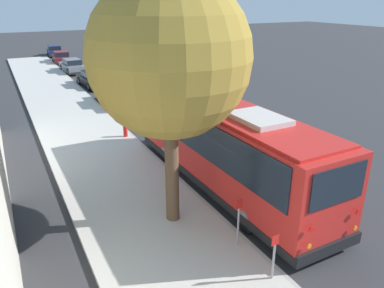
% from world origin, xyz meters
% --- Properties ---
extents(ground_plane, '(160.00, 160.00, 0.00)m').
position_xyz_m(ground_plane, '(0.00, 0.00, 0.00)').
color(ground_plane, '#333335').
extents(sidewalk_slab, '(80.00, 4.36, 0.15)m').
position_xyz_m(sidewalk_slab, '(0.00, 3.68, 0.07)').
color(sidewalk_slab, beige).
rests_on(sidewalk_slab, ground).
extents(curb_strip, '(80.00, 0.14, 0.15)m').
position_xyz_m(curb_strip, '(0.00, 1.43, 0.07)').
color(curb_strip, '#AAA69D').
rests_on(curb_strip, ground).
extents(shuttle_bus, '(10.82, 2.80, 3.39)m').
position_xyz_m(shuttle_bus, '(1.24, -0.02, 1.82)').
color(shuttle_bus, red).
rests_on(shuttle_bus, ground).
extents(parked_sedan_tan, '(4.65, 1.75, 1.33)m').
position_xyz_m(parked_sedan_tan, '(14.67, 0.31, 0.62)').
color(parked_sedan_tan, tan).
rests_on(parked_sedan_tan, ground).
extents(parked_sedan_black, '(4.50, 2.05, 1.33)m').
position_xyz_m(parked_sedan_black, '(21.14, 0.21, 0.62)').
color(parked_sedan_black, black).
rests_on(parked_sedan_black, ground).
extents(parked_sedan_gray, '(4.45, 1.90, 1.33)m').
position_xyz_m(parked_sedan_gray, '(28.43, 0.52, 0.62)').
color(parked_sedan_gray, slate).
rests_on(parked_sedan_gray, ground).
extents(parked_sedan_maroon, '(4.27, 1.99, 1.27)m').
position_xyz_m(parked_sedan_maroon, '(35.05, 0.42, 0.59)').
color(parked_sedan_maroon, maroon).
rests_on(parked_sedan_maroon, ground).
extents(parked_sedan_navy, '(4.42, 2.02, 1.28)m').
position_xyz_m(parked_sedan_navy, '(41.05, 0.24, 0.59)').
color(parked_sedan_navy, '#19234C').
rests_on(parked_sedan_navy, ground).
extents(street_tree, '(4.70, 4.70, 8.31)m').
position_xyz_m(street_tree, '(-0.06, 2.88, 5.71)').
color(street_tree, brown).
rests_on(street_tree, sidewalk_slab).
extents(sign_post_near, '(0.06, 0.22, 1.31)m').
position_xyz_m(sign_post_near, '(-3.97, 1.80, 0.83)').
color(sign_post_near, gray).
rests_on(sign_post_near, sidewalk_slab).
extents(sign_post_far, '(0.06, 0.22, 1.51)m').
position_xyz_m(sign_post_far, '(-2.36, 1.80, 0.93)').
color(sign_post_far, gray).
rests_on(sign_post_far, sidewalk_slab).
extents(fire_hydrant, '(0.22, 0.22, 0.81)m').
position_xyz_m(fire_hydrant, '(8.04, 1.79, 0.55)').
color(fire_hydrant, red).
rests_on(fire_hydrant, sidewalk_slab).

